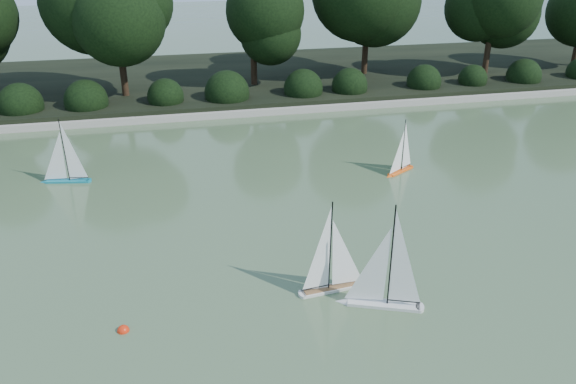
{
  "coord_description": "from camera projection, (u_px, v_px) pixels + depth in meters",
  "views": [
    {
      "loc": [
        -1.97,
        -6.32,
        4.67
      ],
      "look_at": [
        -0.02,
        2.13,
        0.7
      ],
      "focal_mm": 35.0,
      "sensor_mm": 36.0,
      "label": 1
    }
  ],
  "objects": [
    {
      "name": "far_bank",
      "position": [
        218.0,
        79.0,
        19.4
      ],
      "size": [
        40.0,
        8.0,
        0.3
      ],
      "primitive_type": "cube",
      "color": "black",
      "rests_on": "ground"
    },
    {
      "name": "sailboat_white_a",
      "position": [
        378.0,
        289.0,
        7.68
      ],
      "size": [
        1.19,
        0.62,
        1.68
      ],
      "color": "silver",
      "rests_on": "ground"
    },
    {
      "name": "sailboat_white_b",
      "position": [
        337.0,
        275.0,
        8.05
      ],
      "size": [
        1.12,
        0.29,
        1.53
      ],
      "color": "silver",
      "rests_on": "ground"
    },
    {
      "name": "sailboat_orange",
      "position": [
        399.0,
        164.0,
        12.07
      ],
      "size": [
        0.84,
        0.57,
        1.24
      ],
      "color": "#F95A12",
      "rests_on": "ground"
    },
    {
      "name": "sailboat_teal",
      "position": [
        62.0,
        172.0,
        11.58
      ],
      "size": [
        1.08,
        0.37,
        1.47
      ],
      "color": "#127587",
      "rests_on": "ground"
    },
    {
      "name": "pond_coping",
      "position": [
        234.0,
        113.0,
        15.88
      ],
      "size": [
        40.0,
        0.35,
        0.18
      ],
      "primitive_type": "cube",
      "color": "gray",
      "rests_on": "ground"
    },
    {
      "name": "race_buoy",
      "position": [
        123.0,
        331.0,
        7.28
      ],
      "size": [
        0.16,
        0.16,
        0.16
      ],
      "primitive_type": "sphere",
      "color": "red",
      "rests_on": "ground"
    },
    {
      "name": "tree_line",
      "position": [
        260.0,
        8.0,
        17.23
      ],
      "size": [
        26.31,
        3.93,
        4.39
      ],
      "color": "black",
      "rests_on": "ground"
    },
    {
      "name": "ground",
      "position": [
        323.0,
        298.0,
        7.94
      ],
      "size": [
        80.0,
        80.0,
        0.0
      ],
      "primitive_type": "plane",
      "color": "#364B2D",
      "rests_on": "ground"
    },
    {
      "name": "shrub_hedge",
      "position": [
        229.0,
        93.0,
        16.53
      ],
      "size": [
        29.1,
        1.1,
        1.1
      ],
      "color": "black",
      "rests_on": "ground"
    }
  ]
}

